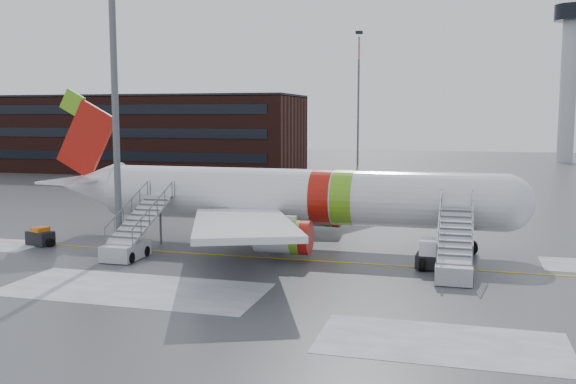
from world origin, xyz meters
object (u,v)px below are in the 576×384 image
(airliner, at_px, (282,196))
(airstair_fwd, at_px, (455,259))
(baggage_tractor, at_px, (40,238))
(light_mast_near, at_px, (114,81))
(airstair_aft, at_px, (131,240))
(pushback_tug, at_px, (440,256))

(airliner, height_order, airstair_fwd, airliner)
(airstair_fwd, xyz_separation_m, baggage_tractor, (-28.38, 1.64, -0.52))
(airstair_fwd, xyz_separation_m, light_mast_near, (-21.70, 0.90, 10.29))
(airstair_aft, bearing_deg, baggage_tractor, 168.51)
(airstair_fwd, xyz_separation_m, pushback_tug, (-0.88, 1.64, -0.28))
(airstair_aft, relative_size, light_mast_near, 0.35)
(baggage_tractor, xyz_separation_m, light_mast_near, (6.68, -0.73, 10.81))
(airstair_fwd, height_order, airstair_aft, same)
(airstair_aft, bearing_deg, light_mast_near, 146.71)
(pushback_tug, bearing_deg, airstair_fwd, -61.97)
(pushback_tug, height_order, baggage_tractor, pushback_tug)
(airliner, xyz_separation_m, baggage_tractor, (-16.42, -4.90, -2.88))
(airstair_fwd, relative_size, baggage_tractor, 2.98)
(airliner, distance_m, airstair_fwd, 13.83)
(pushback_tug, bearing_deg, light_mast_near, -177.96)
(airliner, bearing_deg, baggage_tractor, -163.38)
(airliner, bearing_deg, airstair_fwd, -28.66)
(pushback_tug, bearing_deg, baggage_tractor, -179.98)
(light_mast_near, bearing_deg, pushback_tug, 2.04)
(airstair_aft, distance_m, light_mast_near, 10.42)
(pushback_tug, xyz_separation_m, baggage_tractor, (-27.50, -0.01, -0.25))
(airstair_aft, xyz_separation_m, baggage_tractor, (-8.05, 1.64, -0.52))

